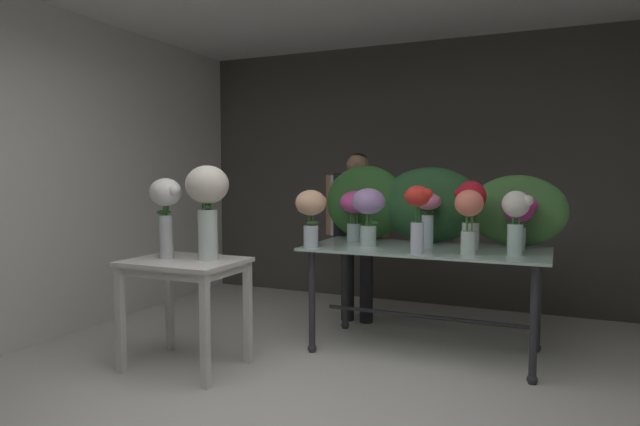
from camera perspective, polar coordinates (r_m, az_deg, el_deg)
ground_plane at (r=4.33m, az=4.90°, el=-14.11°), size 7.70×7.70×0.00m
wall_back at (r=5.80m, az=10.58°, el=4.04°), size 5.02×0.12×2.71m
wall_left at (r=5.46m, az=-20.82°, el=3.84°), size 0.12×3.62×2.71m
display_table_glass at (r=4.19m, az=11.01°, el=-5.26°), size 1.76×0.90×0.81m
side_table_white at (r=3.90m, az=-13.99°, el=-6.26°), size 0.77×0.59×0.76m
florist at (r=4.94m, az=3.90°, el=-0.58°), size 0.61×0.24×1.54m
foliage_backdrop at (r=4.48m, az=11.18°, el=0.81°), size 1.93×0.32×0.62m
vase_ivory_anemones at (r=3.90m, az=19.87°, el=-0.36°), size 0.20×0.18×0.44m
vase_lilac_freesia at (r=4.15m, az=5.15°, el=0.47°), size 0.25×0.25×0.44m
vase_rosy_ranunculus at (r=4.20m, az=11.25°, el=0.14°), size 0.20×0.20×0.41m
vase_coral_tulips at (r=3.82m, az=15.36°, el=-0.10°), size 0.19×0.19×0.44m
vase_peach_dahlias at (r=4.07m, az=-0.96°, el=0.32°), size 0.23×0.23×0.43m
vase_magenta_roses at (r=4.20m, az=20.13°, el=0.03°), size 0.26×0.23×0.43m
vase_fuchsia_stock at (r=4.47m, az=3.61°, el=0.44°), size 0.24×0.24×0.41m
vase_scarlet_snapdragons at (r=3.81m, az=10.22°, el=0.23°), size 0.21×0.18×0.47m
vase_crimson_lilies at (r=4.12m, az=15.53°, el=0.50°), size 0.23×0.21×0.50m
vase_white_roses_tall at (r=3.93m, az=-15.89°, el=0.86°), size 0.25×0.22×0.56m
vase_cream_lisianthus_tall at (r=3.79m, az=-11.73°, el=1.36°), size 0.30×0.30×0.65m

